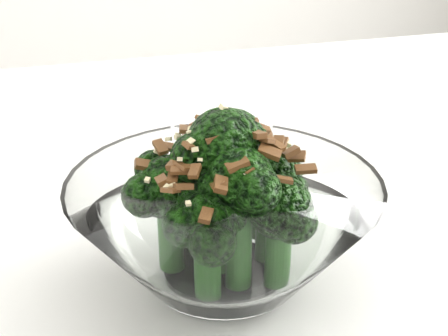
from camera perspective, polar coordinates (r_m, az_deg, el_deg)
name	(u,v)px	position (r m, az deg, el deg)	size (l,w,h in m)	color
table	(327,218)	(0.72, 8.54, -4.13)	(1.29, 0.94, 0.75)	white
broccoli_dish	(225,220)	(0.47, 0.12, -4.35)	(0.21, 0.21, 0.14)	white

